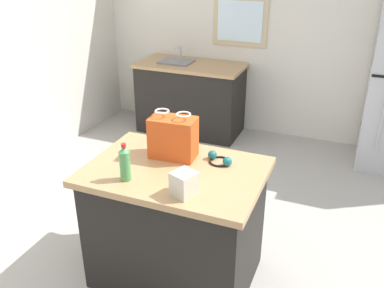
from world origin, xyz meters
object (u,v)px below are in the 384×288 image
small_box (184,184)px  ear_defenders (220,159)px  kitchen_island (176,224)px  shopping_bag (173,137)px  bottle (125,164)px

small_box → ear_defenders: size_ratio=0.75×
kitchen_island → ear_defenders: bearing=38.7°
shopping_bag → ear_defenders: 0.36m
shopping_bag → ear_defenders: (0.33, 0.04, -0.12)m
shopping_bag → small_box: 0.51m
shopping_bag → small_box: bearing=-58.2°
small_box → ear_defenders: 0.48m
kitchen_island → shopping_bag: size_ratio=3.52×
small_box → shopping_bag: bearing=121.8°
shopping_bag → ear_defenders: bearing=6.4°
ear_defenders → kitchen_island: bearing=-141.3°
kitchen_island → bottle: 0.65m
shopping_bag → ear_defenders: shopping_bag is taller
shopping_bag → kitchen_island: bearing=-62.5°
shopping_bag → bottle: size_ratio=1.33×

